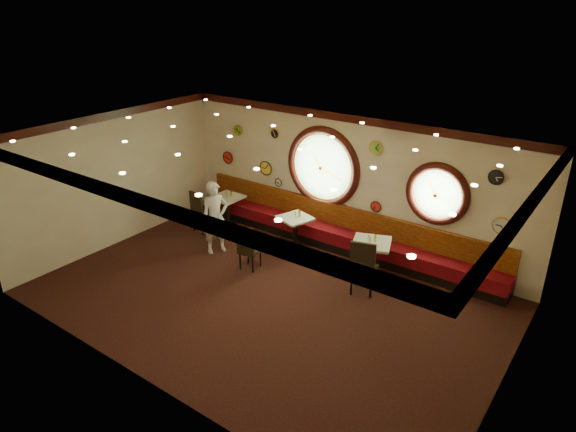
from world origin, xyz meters
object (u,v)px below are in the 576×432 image
object	(u,v)px
table_b	(295,228)
waiter	(215,218)
chair_a	(200,209)
condiment_a_bottle	(231,193)
table_a	(227,207)
condiment_b_salt	(295,214)
condiment_b_pepper	(296,216)
condiment_c_bottle	(375,238)
condiment_a_salt	(227,193)
condiment_b_bottle	(299,213)
table_c	(371,255)
condiment_a_pepper	(227,196)
chair_b	(248,246)
condiment_c_salt	(369,238)
chair_c	(363,264)
condiment_c_pepper	(370,240)

from	to	relation	value
table_b	waiter	size ratio (longest dim) A/B	0.51
chair_a	condiment_a_bottle	world-z (taller)	chair_a
table_a	condiment_b_salt	xyz separation A→B (m)	(2.12, 0.06, 0.32)
condiment_b_pepper	condiment_c_bottle	bearing A→B (deg)	-5.01
table_b	condiment_a_bottle	distance (m)	2.15
condiment_a_salt	condiment_b_bottle	xyz separation A→B (m)	(2.31, -0.01, 0.01)
condiment_b_pepper	condiment_c_bottle	world-z (taller)	condiment_c_bottle
table_a	table_c	size ratio (longest dim) A/B	0.80
table_b	condiment_a_salt	world-z (taller)	condiment_a_salt
table_b	condiment_a_pepper	xyz separation A→B (m)	(-2.10, -0.06, 0.36)
condiment_a_pepper	condiment_b_bottle	world-z (taller)	condiment_b_bottle
condiment_a_pepper	condiment_c_bottle	distance (m)	4.29
table_a	condiment_b_pepper	size ratio (longest dim) A/B	8.98
condiment_b_bottle	waiter	size ratio (longest dim) A/B	0.10
condiment_a_salt	condiment_b_pepper	distance (m)	2.29
condiment_b_salt	table_b	bearing A→B (deg)	-54.28
table_c	condiment_b_bottle	size ratio (longest dim) A/B	5.51
table_b	condiment_b_pepper	size ratio (longest dim) A/B	9.88
condiment_b_pepper	chair_a	bearing A→B (deg)	-163.79
chair_b	condiment_c_salt	distance (m)	2.61
chair_c	condiment_b_pepper	xyz separation A→B (m)	(-2.29, 0.93, 0.12)
condiment_c_salt	condiment_b_bottle	world-z (taller)	condiment_c_salt
chair_b	condiment_b_pepper	world-z (taller)	chair_b
condiment_a_salt	condiment_a_pepper	size ratio (longest dim) A/B	1.27
chair_a	condiment_c_pepper	xyz separation A→B (m)	(4.54, 0.42, 0.28)
condiment_c_bottle	condiment_a_bottle	bearing A→B (deg)	175.61
chair_a	condiment_b_pepper	xyz separation A→B (m)	(2.45, 0.71, 0.19)
chair_a	condiment_a_salt	distance (m)	0.88
table_b	table_c	world-z (taller)	table_c
condiment_a_pepper	condiment_a_bottle	size ratio (longest dim) A/B	0.61
table_a	condiment_b_bottle	world-z (taller)	condiment_b_bottle
chair_a	waiter	xyz separation A→B (m)	(1.05, -0.53, 0.24)
chair_a	condiment_c_bottle	xyz separation A→B (m)	(4.60, 0.52, 0.30)
condiment_a_salt	waiter	distance (m)	1.62
chair_b	condiment_b_bottle	xyz separation A→B (m)	(0.26, 1.61, 0.29)
chair_c	condiment_b_salt	distance (m)	2.58
table_c	condiment_b_pepper	xyz separation A→B (m)	(-2.10, 0.23, 0.28)
table_b	condiment_a_pepper	distance (m)	2.13
condiment_a_bottle	waiter	bearing A→B (deg)	-61.70
condiment_b_salt	condiment_b_pepper	size ratio (longest dim) A/B	1.12
chair_a	condiment_b_bottle	world-z (taller)	chair_a
chair_a	condiment_c_pepper	world-z (taller)	chair_a
chair_a	chair_c	world-z (taller)	chair_c
table_c	condiment_b_pepper	distance (m)	2.13
condiment_c_pepper	waiter	bearing A→B (deg)	-164.70
table_a	waiter	bearing A→B (deg)	-57.93
chair_b	condiment_a_pepper	xyz separation A→B (m)	(-1.90, 1.46, 0.27)
chair_a	condiment_b_bottle	distance (m)	2.62
condiment_a_salt	table_b	bearing A→B (deg)	-2.31
condiment_c_pepper	condiment_b_bottle	bearing A→B (deg)	169.03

